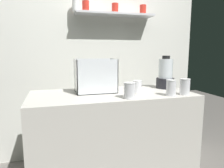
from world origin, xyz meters
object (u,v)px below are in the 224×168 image
object	(u,v)px
blender_pitcher	(165,75)
juice_cup_beet_far_left	(129,91)
juice_cup_beet_middle	(171,89)
juice_cup_beet_right	(185,88)
juice_cup_carrot_left	(137,87)
carrot_display_bin	(97,81)

from	to	relation	value
blender_pitcher	juice_cup_beet_far_left	size ratio (longest dim) A/B	2.55
juice_cup_beet_middle	juice_cup_beet_right	size ratio (longest dim) A/B	0.97
blender_pitcher	juice_cup_beet_far_left	xyz separation A→B (m)	(-0.50, -0.33, -0.07)
blender_pitcher	juice_cup_beet_middle	world-z (taller)	blender_pitcher
blender_pitcher	juice_cup_beet_far_left	distance (m)	0.61
juice_cup_beet_right	juice_cup_carrot_left	bearing A→B (deg)	149.77
carrot_display_bin	juice_cup_beet_right	distance (m)	0.76
blender_pitcher	juice_cup_beet_middle	bearing A→B (deg)	-112.75
juice_cup_beet_far_left	juice_cup_carrot_left	size ratio (longest dim) A/B	1.16
carrot_display_bin	juice_cup_carrot_left	world-z (taller)	carrot_display_bin
juice_cup_beet_far_left	juice_cup_beet_right	xyz separation A→B (m)	(0.49, 0.00, 0.00)
carrot_display_bin	blender_pitcher	xyz separation A→B (m)	(0.69, 0.00, 0.04)
blender_pitcher	juice_cup_beet_middle	distance (m)	0.37
juice_cup_carrot_left	juice_cup_beet_middle	bearing A→B (deg)	-44.39
juice_cup_carrot_left	juice_cup_beet_middle	size ratio (longest dim) A/B	0.82
juice_cup_beet_right	carrot_display_bin	bearing A→B (deg)	154.25
juice_cup_beet_far_left	juice_cup_beet_middle	distance (m)	0.36
juice_cup_carrot_left	carrot_display_bin	bearing A→B (deg)	159.18
blender_pitcher	juice_cup_carrot_left	distance (m)	0.38
carrot_display_bin	juice_cup_beet_far_left	xyz separation A→B (m)	(0.19, -0.33, -0.04)
carrot_display_bin	blender_pitcher	distance (m)	0.69
blender_pitcher	juice_cup_carrot_left	bearing A→B (deg)	-159.56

